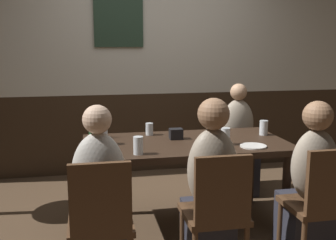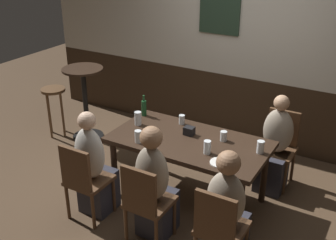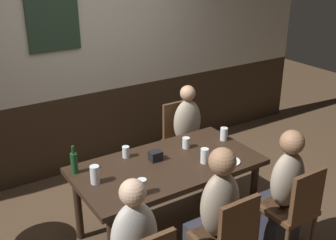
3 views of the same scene
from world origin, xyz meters
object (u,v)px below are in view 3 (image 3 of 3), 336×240
Objects in this scene: chair_mid_near at (228,237)px; beer_glass_half at (126,153)px; beer_glass_tall at (142,188)px; condiment_caddy at (156,156)px; tumbler_water at (95,175)px; chair_right_near at (295,207)px; person_mid_near at (215,224)px; beer_bottle_green at (74,162)px; chair_right_far at (181,136)px; pint_glass_pale at (204,157)px; person_right_far at (189,142)px; person_right_near at (281,198)px; tumbler_short at (186,143)px; pint_glass_stout at (224,135)px; plate_white_large at (229,161)px; dining_table at (167,171)px.

chair_mid_near is 1.23m from beer_glass_half.
beer_glass_tall is 1.21× the size of condiment_caddy.
tumbler_water is (-0.68, 0.90, 0.32)m from chair_mid_near.
chair_right_near reaches higher than condiment_caddy.
beer_bottle_green is at bearing 127.58° from person_mid_near.
person_mid_near is at bearing -41.23° from beer_glass_tall.
chair_right_far and chair_right_near have the same top height.
chair_right_far is 6.35× the size of pint_glass_pale.
tumbler_water is (-0.68, 0.74, 0.30)m from person_mid_near.
beer_bottle_green is at bearing 118.11° from beer_glass_tall.
beer_bottle_green is at bearing 165.57° from condiment_caddy.
person_right_far is 8.23× the size of pint_glass_pale.
beer_glass_tall is 0.96× the size of pint_glass_pale.
beer_glass_tall is at bearing 162.03° from person_right_near.
condiment_caddy is (-0.80, -0.59, 0.31)m from person_right_far.
beer_glass_half is at bearing 32.45° from tumbler_water.
tumbler_short is at bearing -13.74° from beer_glass_half.
beer_glass_tall is 0.43m from tumbler_water.
person_right_near is at bearing -45.27° from condiment_caddy.
beer_glass_tall is (-0.44, 0.54, 0.30)m from chair_mid_near.
person_mid_near is at bearing -47.40° from tumbler_water.
chair_right_far is 6.72× the size of pint_glass_stout.
chair_right_far is at bearing 66.69° from chair_mid_near.
pint_glass_stout is 0.63× the size of plate_white_large.
dining_table is 1.47× the size of person_right_far.
person_right_far is at bearing 75.19° from plate_white_large.
chair_right_near is at bearing -90.00° from person_right_far.
person_right_near is 0.86m from pint_glass_stout.
person_right_near reaches higher than condiment_caddy.
tumbler_short is 0.47m from plate_white_large.
plate_white_large is (0.48, 0.58, 0.25)m from chair_mid_near.
beer_glass_tall is at bearing -160.18° from pint_glass_stout.
beer_glass_half is (-1.00, -0.39, 0.31)m from person_right_far.
condiment_caddy is (-0.80, -0.75, 0.29)m from chair_right_far.
pint_glass_pale reaches higher than tumbler_short.
plate_white_large is (-0.26, -1.13, 0.25)m from chair_right_far.
chair_mid_near reaches higher than tumbler_short.
person_mid_near is (-0.74, -1.56, 0.02)m from chair_right_far.
chair_right_near is 0.88m from pint_glass_pale.
beer_bottle_green is (-0.32, 0.60, 0.04)m from beer_glass_tall.
beer_glass_half is 0.59m from tumbler_short.
condiment_caddy is at bearing 94.17° from person_mid_near.
person_mid_near reaches higher than pint_glass_pale.
chair_right_near reaches higher than beer_glass_half.
beer_bottle_green reaches higher than tumbler_water.
chair_right_far is 4.22× the size of plate_white_large.
tumbler_water is (-1.00, -0.13, 0.03)m from tumbler_short.
tumbler_short is 1.01m from tumbler_water.
condiment_caddy is (0.70, -0.18, -0.06)m from beer_bottle_green.
pint_glass_pale is (0.29, -0.17, 0.14)m from dining_table.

